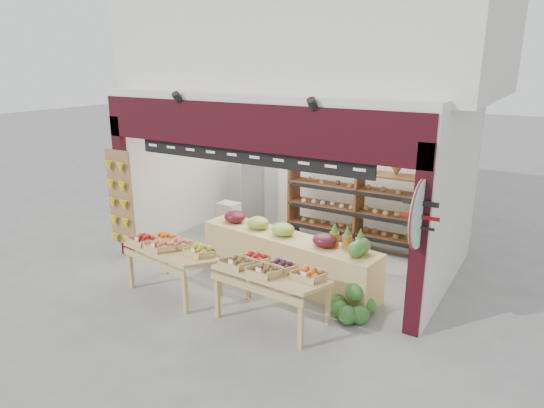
{
  "coord_description": "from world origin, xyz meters",
  "views": [
    {
      "loc": [
        4.17,
        -7.07,
        3.6
      ],
      "look_at": [
        -0.01,
        -0.2,
        1.21
      ],
      "focal_mm": 32.0,
      "sensor_mm": 36.0,
      "label": 1
    }
  ],
  "objects_px": {
    "cardboard_stack": "(238,225)",
    "display_table_left": "(170,248)",
    "display_table_right": "(270,271)",
    "watermelon_pile": "(351,303)",
    "back_shelving": "(359,191)",
    "refrigerator": "(260,189)",
    "mid_counter": "(287,257)"
  },
  "relations": [
    {
      "from": "display_table_right",
      "to": "refrigerator",
      "type": "bearing_deg",
      "value": 124.58
    },
    {
      "from": "back_shelving",
      "to": "cardboard_stack",
      "type": "bearing_deg",
      "value": -161.64
    },
    {
      "from": "back_shelving",
      "to": "cardboard_stack",
      "type": "distance_m",
      "value": 2.65
    },
    {
      "from": "back_shelving",
      "to": "watermelon_pile",
      "type": "relative_size",
      "value": 4.28
    },
    {
      "from": "display_table_left",
      "to": "watermelon_pile",
      "type": "xyz_separation_m",
      "value": [
        2.82,
        0.72,
        -0.53
      ]
    },
    {
      "from": "cardboard_stack",
      "to": "mid_counter",
      "type": "bearing_deg",
      "value": -34.16
    },
    {
      "from": "back_shelving",
      "to": "cardboard_stack",
      "type": "height_order",
      "value": "back_shelving"
    },
    {
      "from": "display_table_right",
      "to": "mid_counter",
      "type": "bearing_deg",
      "value": 108.7
    },
    {
      "from": "watermelon_pile",
      "to": "display_table_right",
      "type": "bearing_deg",
      "value": -144.47
    },
    {
      "from": "display_table_right",
      "to": "watermelon_pile",
      "type": "bearing_deg",
      "value": 35.53
    },
    {
      "from": "mid_counter",
      "to": "display_table_right",
      "type": "relative_size",
      "value": 2.1
    },
    {
      "from": "cardboard_stack",
      "to": "watermelon_pile",
      "type": "xyz_separation_m",
      "value": [
        3.32,
        -1.84,
        -0.07
      ]
    },
    {
      "from": "cardboard_stack",
      "to": "back_shelving",
      "type": "bearing_deg",
      "value": 18.36
    },
    {
      "from": "refrigerator",
      "to": "display_table_right",
      "type": "xyz_separation_m",
      "value": [
        2.49,
        -3.62,
        -0.04
      ]
    },
    {
      "from": "display_table_left",
      "to": "display_table_right",
      "type": "height_order",
      "value": "display_table_right"
    },
    {
      "from": "back_shelving",
      "to": "refrigerator",
      "type": "bearing_deg",
      "value": 173.03
    },
    {
      "from": "cardboard_stack",
      "to": "mid_counter",
      "type": "relative_size",
      "value": 0.31
    },
    {
      "from": "display_table_right",
      "to": "display_table_left",
      "type": "bearing_deg",
      "value": -179.18
    },
    {
      "from": "display_table_left",
      "to": "watermelon_pile",
      "type": "height_order",
      "value": "display_table_left"
    },
    {
      "from": "display_table_left",
      "to": "display_table_right",
      "type": "bearing_deg",
      "value": 0.82
    },
    {
      "from": "back_shelving",
      "to": "display_table_right",
      "type": "relative_size",
      "value": 1.88
    },
    {
      "from": "back_shelving",
      "to": "refrigerator",
      "type": "relative_size",
      "value": 1.85
    },
    {
      "from": "refrigerator",
      "to": "mid_counter",
      "type": "distance_m",
      "value": 3.2
    },
    {
      "from": "mid_counter",
      "to": "display_table_left",
      "type": "distance_m",
      "value": 1.92
    },
    {
      "from": "back_shelving",
      "to": "watermelon_pile",
      "type": "height_order",
      "value": "back_shelving"
    },
    {
      "from": "refrigerator",
      "to": "display_table_left",
      "type": "height_order",
      "value": "refrigerator"
    },
    {
      "from": "cardboard_stack",
      "to": "display_table_left",
      "type": "relative_size",
      "value": 0.65
    },
    {
      "from": "cardboard_stack",
      "to": "display_table_left",
      "type": "bearing_deg",
      "value": -78.95
    },
    {
      "from": "refrigerator",
      "to": "mid_counter",
      "type": "bearing_deg",
      "value": -51.32
    },
    {
      "from": "mid_counter",
      "to": "display_table_right",
      "type": "bearing_deg",
      "value": -71.3
    },
    {
      "from": "refrigerator",
      "to": "display_table_right",
      "type": "height_order",
      "value": "refrigerator"
    },
    {
      "from": "refrigerator",
      "to": "back_shelving",
      "type": "bearing_deg",
      "value": -9.18
    }
  ]
}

